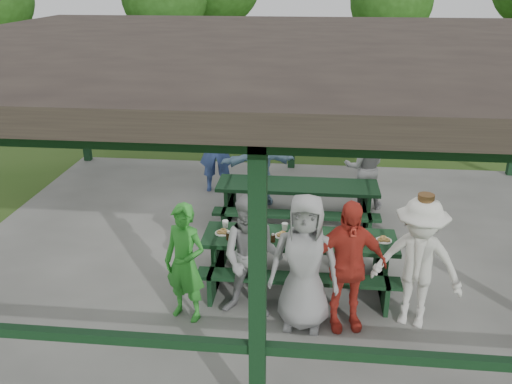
# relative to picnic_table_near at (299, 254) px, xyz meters

# --- Properties ---
(ground) EXTENTS (90.00, 90.00, 0.00)m
(ground) POSITION_rel_picnic_table_near_xyz_m (-0.32, 1.20, -0.58)
(ground) COLOR #2E4F18
(ground) RESTS_ON ground
(concrete_slab) EXTENTS (10.00, 8.00, 0.10)m
(concrete_slab) POSITION_rel_picnic_table_near_xyz_m (-0.32, 1.20, -0.53)
(concrete_slab) COLOR slate
(concrete_slab) RESTS_ON ground
(pavilion_structure) EXTENTS (10.60, 8.60, 3.24)m
(pavilion_structure) POSITION_rel_picnic_table_near_xyz_m (-0.32, 1.20, 2.59)
(pavilion_structure) COLOR black
(pavilion_structure) RESTS_ON concrete_slab
(picnic_table_near) EXTENTS (2.65, 1.39, 0.75)m
(picnic_table_near) POSITION_rel_picnic_table_near_xyz_m (0.00, 0.00, 0.00)
(picnic_table_near) COLOR black
(picnic_table_near) RESTS_ON concrete_slab
(picnic_table_far) EXTENTS (2.75, 1.39, 0.75)m
(picnic_table_far) POSITION_rel_picnic_table_near_xyz_m (-0.09, 2.00, 0.00)
(picnic_table_far) COLOR black
(picnic_table_far) RESTS_ON concrete_slab
(table_setting) EXTENTS (2.42, 0.45, 0.10)m
(table_setting) POSITION_rel_picnic_table_near_xyz_m (0.02, 0.03, 0.31)
(table_setting) COLOR white
(table_setting) RESTS_ON picnic_table_near
(contestant_green) EXTENTS (0.66, 0.54, 1.56)m
(contestant_green) POSITION_rel_picnic_table_near_xyz_m (-1.39, -0.92, 0.30)
(contestant_green) COLOR green
(contestant_green) RESTS_ON concrete_slab
(contestant_grey_left) EXTENTS (0.86, 0.71, 1.65)m
(contestant_grey_left) POSITION_rel_picnic_table_near_xyz_m (-0.57, -0.78, 0.35)
(contestant_grey_left) COLOR gray
(contestant_grey_left) RESTS_ON concrete_slab
(contestant_grey_mid) EXTENTS (0.90, 0.63, 1.76)m
(contestant_grey_mid) POSITION_rel_picnic_table_near_xyz_m (0.08, -0.93, 0.40)
(contestant_grey_mid) COLOR gray
(contestant_grey_mid) RESTS_ON concrete_slab
(contestant_red) EXTENTS (1.06, 0.61, 1.69)m
(contestant_red) POSITION_rel_picnic_table_near_xyz_m (0.59, -0.90, 0.37)
(contestant_red) COLOR red
(contestant_red) RESTS_ON concrete_slab
(contestant_white_fedora) EXTENTS (1.24, 0.95, 1.75)m
(contestant_white_fedora) POSITION_rel_picnic_table_near_xyz_m (1.45, -0.75, 0.38)
(contestant_white_fedora) COLOR silver
(contestant_white_fedora) RESTS_ON concrete_slab
(spectator_lblue) EXTENTS (1.50, 0.84, 1.54)m
(spectator_lblue) POSITION_rel_picnic_table_near_xyz_m (-0.84, 2.85, 0.29)
(spectator_lblue) COLOR #85AECE
(spectator_lblue) RESTS_ON concrete_slab
(spectator_blue) EXTENTS (0.71, 0.50, 1.84)m
(spectator_blue) POSITION_rel_picnic_table_near_xyz_m (-1.76, 3.42, 0.44)
(spectator_blue) COLOR #3D579F
(spectator_blue) RESTS_ON concrete_slab
(spectator_grey) EXTENTS (0.77, 0.61, 1.56)m
(spectator_grey) POSITION_rel_picnic_table_near_xyz_m (1.11, 2.92, 0.31)
(spectator_grey) COLOR #969698
(spectator_grey) RESTS_ON concrete_slab
(pickup_truck) EXTENTS (6.12, 4.45, 1.55)m
(pickup_truck) POSITION_rel_picnic_table_near_xyz_m (0.74, 8.86, 0.20)
(pickup_truck) COLOR silver
(pickup_truck) RESTS_ON ground
(farm_trailer) EXTENTS (4.24, 2.51, 1.47)m
(farm_trailer) POSITION_rel_picnic_table_near_xyz_m (-4.81, 10.19, 0.15)
(farm_trailer) COLOR #1A4A92
(farm_trailer) RESTS_ON ground
(tree_mid) EXTENTS (3.05, 3.05, 4.77)m
(tree_mid) POSITION_rel_picnic_table_near_xyz_m (2.91, 15.11, 2.64)
(tree_mid) COLOR #332314
(tree_mid) RESTS_ON ground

